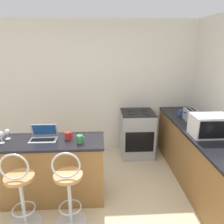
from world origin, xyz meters
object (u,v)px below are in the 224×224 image
object	(u,v)px
bar_stool_far	(69,191)
mug_red	(68,136)
laptop	(44,135)
mug_green	(80,139)
stove_range	(137,134)
bar_stool_near	(21,192)
mug_blue	(181,113)
wine_glass_tall	(1,134)
wine_glass_short	(7,132)
toaster	(190,115)
microwave	(210,126)

from	to	relation	value
bar_stool_far	mug_red	distance (m)	0.73
laptop	mug_green	size ratio (longest dim) A/B	3.47
stove_range	mug_green	world-z (taller)	mug_green
bar_stool_near	mug_green	bearing A→B (deg)	33.21
mug_blue	mug_green	size ratio (longest dim) A/B	0.91
wine_glass_tall	wine_glass_short	size ratio (longest dim) A/B	1.13
bar_stool_near	stove_range	size ratio (longest dim) A/B	1.14
toaster	microwave	bearing A→B (deg)	-90.03
microwave	stove_range	distance (m)	1.56
laptop	mug_red	xyz separation A→B (m)	(0.33, -0.02, -0.00)
bar_stool_near	bar_stool_far	xyz separation A→B (m)	(0.56, 0.00, 0.00)
microwave	mug_blue	distance (m)	0.97
mug_red	mug_green	bearing A→B (deg)	-37.08
bar_stool_far	mug_blue	size ratio (longest dim) A/B	10.93
bar_stool_far	stove_range	bearing A→B (deg)	57.80
bar_stool_near	laptop	world-z (taller)	laptop
mug_red	mug_blue	xyz separation A→B (m)	(1.91, 0.96, -0.00)
bar_stool_near	mug_blue	bearing A→B (deg)	32.37
bar_stool_near	mug_red	world-z (taller)	bar_stool_near
wine_glass_short	wine_glass_tall	bearing A→B (deg)	-101.73
wine_glass_tall	mug_red	bearing A→B (deg)	5.25
mug_green	laptop	bearing A→B (deg)	163.16
wine_glass_tall	mug_green	bearing A→B (deg)	-2.90
laptop	wine_glass_short	distance (m)	0.50
bar_stool_near	mug_red	bearing A→B (deg)	48.77
stove_range	wine_glass_short	xyz separation A→B (m)	(-1.99, -1.14, 0.55)
laptop	mug_blue	size ratio (longest dim) A/B	3.82
microwave	stove_range	world-z (taller)	microwave
bar_stool_near	microwave	world-z (taller)	microwave
mug_red	bar_stool_far	bearing A→B (deg)	-84.31
mug_blue	wine_glass_tall	bearing A→B (deg)	-159.42
bar_stool_near	mug_green	distance (m)	0.93
mug_green	bar_stool_far	bearing A→B (deg)	-104.71
bar_stool_far	toaster	size ratio (longest dim) A/B	3.88
mug_red	mug_blue	bearing A→B (deg)	26.64
laptop	microwave	xyz separation A→B (m)	(2.30, -0.03, 0.10)
toaster	wine_glass_tall	size ratio (longest dim) A/B	1.62
toaster	mug_green	bearing A→B (deg)	-156.39
toaster	stove_range	size ratio (longest dim) A/B	0.29
mug_green	stove_range	bearing A→B (deg)	53.04
mug_blue	microwave	bearing A→B (deg)	-86.80
bar_stool_near	bar_stool_far	size ratio (longest dim) A/B	1.00
toaster	mug_blue	world-z (taller)	toaster
wine_glass_tall	stove_range	bearing A→B (deg)	32.11
microwave	mug_red	bearing A→B (deg)	179.93
bar_stool_far	microwave	bearing A→B (deg)	16.53
bar_stool_near	mug_blue	xyz separation A→B (m)	(2.41, 1.53, 0.46)
toaster	wine_glass_short	xyz separation A→B (m)	(-2.79, -0.61, 0.00)
mug_red	mug_blue	distance (m)	2.14
bar_stool_far	wine_glass_short	world-z (taller)	wine_glass_short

